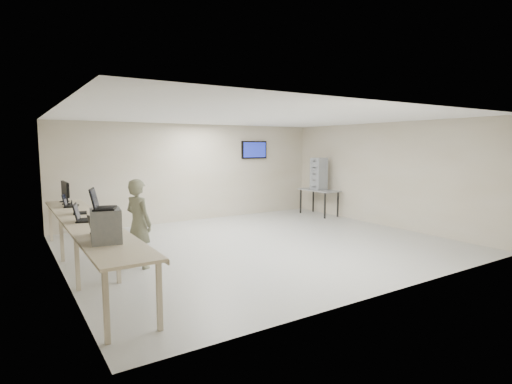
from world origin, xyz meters
TOP-DOWN VIEW (x-y plane):
  - room at (0.03, 0.06)m, footprint 8.01×7.01m
  - workbench at (-3.59, 0.00)m, footprint 0.76×6.00m
  - equipment_box at (-3.65, -1.80)m, footprint 0.44×0.48m
  - laptop_on_box at (-3.71, -1.80)m, footprint 0.41×0.44m
  - laptop_0 at (-3.65, -1.32)m, footprint 0.34×0.39m
  - laptop_1 at (-3.67, -0.03)m, footprint 0.43×0.46m
  - laptop_2 at (-3.62, 0.83)m, footprint 0.32×0.36m
  - laptop_3 at (-3.63, 1.85)m, footprint 0.38×0.42m
  - monitor_near at (-3.60, 2.31)m, footprint 0.22×0.49m
  - monitor_far at (-3.60, 2.75)m, footprint 0.21×0.48m
  - soldier at (-2.77, -0.24)m, footprint 0.58×0.69m
  - side_table at (3.60, 2.16)m, footprint 0.63×1.35m
  - storage_bins at (3.58, 2.16)m, footprint 0.38×0.42m

SIDE VIEW (x-z plane):
  - side_table at x=3.60m, z-range 0.33..1.14m
  - soldier at x=-2.77m, z-range 0.00..1.60m
  - workbench at x=-3.59m, z-range 0.38..1.28m
  - laptop_2 at x=-3.62m, z-range 0.84..1.09m
  - laptop_3 at x=-3.63m, z-range 0.83..1.12m
  - laptop_0 at x=-3.65m, z-range 0.83..1.12m
  - laptop_1 at x=-3.67m, z-range 0.82..1.14m
  - equipment_box at x=-3.65m, z-range 0.90..1.35m
  - monitor_far at x=-3.60m, z-range 0.95..1.42m
  - monitor_near at x=-3.60m, z-range 0.95..1.43m
  - storage_bins at x=3.58m, z-range 0.81..1.80m
  - room at x=0.03m, z-range 0.01..2.82m
  - laptop_on_box at x=-3.71m, z-range 1.28..1.57m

